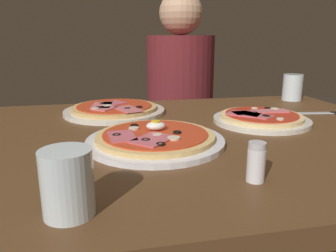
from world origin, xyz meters
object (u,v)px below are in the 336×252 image
(salt_shaker, at_px, (256,162))
(water_glass_far, at_px, (68,187))
(pizza_foreground, at_px, (155,139))
(pizza_across_left, at_px, (114,110))
(water_glass_near, at_px, (292,89))
(knife, at_px, (333,113))
(diner_person, at_px, (180,122))
(dining_table, at_px, (186,175))
(pizza_across_right, at_px, (261,118))

(salt_shaker, bearing_deg, water_glass_far, -170.91)
(pizza_foreground, distance_m, pizza_across_left, 0.33)
(water_glass_near, xyz_separation_m, salt_shaker, (-0.46, -0.64, -0.01))
(water_glass_near, distance_m, knife, 0.24)
(pizza_foreground, height_order, water_glass_near, water_glass_near)
(water_glass_near, relative_size, salt_shaker, 1.44)
(water_glass_far, distance_m, diner_person, 1.24)
(pizza_foreground, xyz_separation_m, salt_shaker, (0.13, -0.23, 0.02))
(pizza_foreground, height_order, knife, pizza_foreground)
(dining_table, distance_m, pizza_across_right, 0.27)
(dining_table, distance_m, water_glass_near, 0.63)
(water_glass_near, distance_m, diner_person, 0.60)
(water_glass_near, distance_m, salt_shaker, 0.79)
(dining_table, height_order, water_glass_far, water_glass_far)
(pizza_foreground, bearing_deg, water_glass_near, 34.99)
(pizza_foreground, xyz_separation_m, diner_person, (0.27, 0.86, -0.20))
(water_glass_far, bearing_deg, dining_table, 53.44)
(salt_shaker, bearing_deg, pizza_across_left, 109.87)
(pizza_across_left, height_order, water_glass_far, water_glass_far)
(diner_person, bearing_deg, knife, 114.58)
(pizza_across_left, bearing_deg, salt_shaker, -70.13)
(pizza_across_right, height_order, salt_shaker, salt_shaker)
(dining_table, relative_size, pizza_across_left, 3.91)
(salt_shaker, relative_size, diner_person, 0.06)
(water_glass_far, bearing_deg, salt_shaker, 9.09)
(dining_table, height_order, water_glass_near, water_glass_near)
(salt_shaker, xyz_separation_m, diner_person, (0.14, 1.09, -0.22))
(pizza_across_left, height_order, diner_person, diner_person)
(pizza_across_right, distance_m, water_glass_near, 0.39)
(pizza_foreground, relative_size, water_glass_far, 3.37)
(dining_table, xyz_separation_m, pizza_across_left, (-0.16, 0.26, 0.12))
(water_glass_near, xyz_separation_m, knife, (-0.00, -0.24, -0.04))
(dining_table, bearing_deg, water_glass_far, -126.56)
(salt_shaker, bearing_deg, pizza_foreground, 119.37)
(dining_table, height_order, knife, knife)
(pizza_across_right, distance_m, diner_person, 0.76)
(knife, bearing_deg, pizza_across_left, 167.28)
(water_glass_far, height_order, diner_person, diner_person)
(water_glass_near, bearing_deg, diner_person, 125.09)
(dining_table, bearing_deg, water_glass_near, 34.63)
(diner_person, bearing_deg, pizza_across_right, 93.73)
(water_glass_far, relative_size, salt_shaker, 1.36)
(knife, relative_size, diner_person, 0.17)
(pizza_across_right, height_order, knife, pizza_across_right)
(dining_table, distance_m, pizza_across_left, 0.33)
(water_glass_near, relative_size, diner_person, 0.08)
(water_glass_far, bearing_deg, water_glass_near, 42.36)
(dining_table, bearing_deg, pizza_foreground, -143.04)
(pizza_across_right, relative_size, salt_shaker, 3.94)
(pizza_across_left, relative_size, water_glass_near, 3.22)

